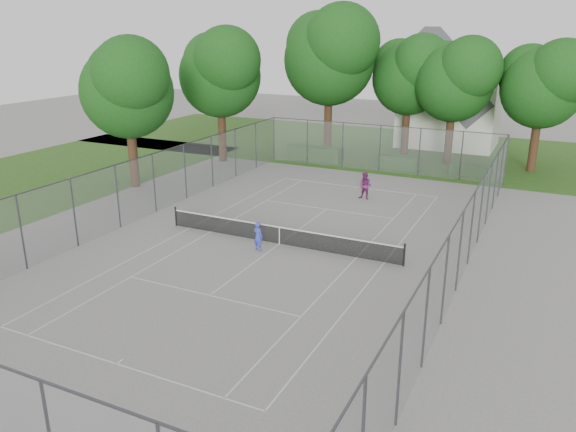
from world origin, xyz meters
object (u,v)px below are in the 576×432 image
at_px(tennis_net, 279,235).
at_px(house, 451,99).
at_px(woman_player, 365,186).
at_px(girl_player, 258,236).

xyz_separation_m(tennis_net, house, (2.77, 29.32, 3.73)).
height_order(tennis_net, woman_player, woman_player).
xyz_separation_m(house, woman_player, (-1.38, -19.88, -3.37)).
bearing_deg(tennis_net, woman_player, 81.64).
relative_size(house, girl_player, 7.11).
bearing_deg(girl_player, tennis_net, -100.32).
height_order(house, woman_player, house).
bearing_deg(house, woman_player, -93.98).
distance_m(house, girl_player, 30.90).
bearing_deg(woman_player, tennis_net, -90.42).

